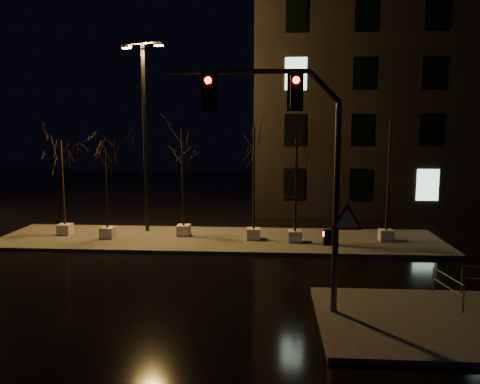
{
  "coord_description": "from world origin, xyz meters",
  "views": [
    {
      "loc": [
        2.61,
        -16.66,
        5.6
      ],
      "look_at": [
        1.23,
        3.71,
        2.8
      ],
      "focal_mm": 35.0,
      "sensor_mm": 36.0,
      "label": 1
    }
  ],
  "objects": [
    {
      "name": "tree_4",
      "position": [
        3.76,
        5.49,
        4.02
      ],
      "size": [
        1.8,
        1.8,
        5.1
      ],
      "color": "silver",
      "rests_on": "median"
    },
    {
      "name": "median",
      "position": [
        0.0,
        6.0,
        0.07
      ],
      "size": [
        22.0,
        5.0,
        0.15
      ],
      "primitive_type": "cube",
      "color": "#43413C",
      "rests_on": "ground"
    },
    {
      "name": "tree_1",
      "position": [
        -5.52,
        5.62,
        3.67
      ],
      "size": [
        1.8,
        1.8,
        4.63
      ],
      "color": "silver",
      "rests_on": "median"
    },
    {
      "name": "streetlight_main",
      "position": [
        -3.99,
        7.42,
        5.78
      ],
      "size": [
        2.39,
        1.03,
        9.76
      ],
      "rotation": [
        0.0,
        0.0,
        -0.32
      ],
      "color": "black",
      "rests_on": "median"
    },
    {
      "name": "guard_rail_b",
      "position": [
        8.16,
        -2.1,
        0.71
      ],
      "size": [
        0.34,
        1.8,
        0.86
      ],
      "rotation": [
        0.0,
        0.0,
        1.74
      ],
      "color": "#53555A",
      "rests_on": "sidewalk_corner"
    },
    {
      "name": "tree_2",
      "position": [
        -1.85,
        6.46,
        4.4
      ],
      "size": [
        1.8,
        1.8,
        5.6
      ],
      "color": "silver",
      "rests_on": "median"
    },
    {
      "name": "tree_3",
      "position": [
        1.75,
        5.88,
        4.44
      ],
      "size": [
        1.8,
        1.8,
        5.66
      ],
      "color": "silver",
      "rests_on": "median"
    },
    {
      "name": "sidewalk_corner",
      "position": [
        7.5,
        -3.5,
        0.07
      ],
      "size": [
        7.0,
        5.0,
        0.15
      ],
      "primitive_type": "cube",
      "color": "#43413C",
      "rests_on": "ground"
    },
    {
      "name": "tree_0",
      "position": [
        -7.98,
        6.25,
        3.92
      ],
      "size": [
        1.8,
        1.8,
        4.96
      ],
      "color": "silver",
      "rests_on": "median"
    },
    {
      "name": "ground",
      "position": [
        0.0,
        0.0,
        0.0
      ],
      "size": [
        90.0,
        90.0,
        0.0
      ],
      "primitive_type": "plane",
      "color": "black",
      "rests_on": "ground"
    },
    {
      "name": "building",
      "position": [
        14.0,
        18.0,
        7.5
      ],
      "size": [
        25.0,
        12.0,
        15.0
      ],
      "primitive_type": "cube",
      "color": "black",
      "rests_on": "ground"
    },
    {
      "name": "tree_5",
      "position": [
        8.19,
        6.0,
        4.65
      ],
      "size": [
        1.8,
        1.8,
        5.93
      ],
      "color": "silver",
      "rests_on": "median"
    },
    {
      "name": "traffic_signal_mast",
      "position": [
        3.35,
        -3.12,
        4.82
      ],
      "size": [
        5.82,
        0.34,
        7.11
      ],
      "rotation": [
        0.0,
        0.0,
        0.03
      ],
      "color": "#53555A",
      "rests_on": "sidewalk_corner"
    }
  ]
}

